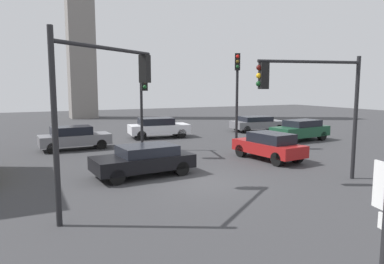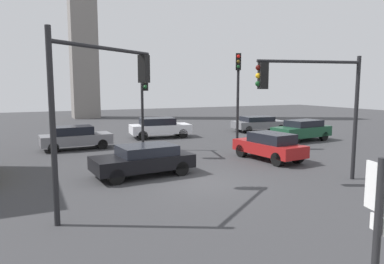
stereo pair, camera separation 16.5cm
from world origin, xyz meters
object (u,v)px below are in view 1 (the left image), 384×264
(car_3, at_px, (269,146))
(car_6, at_px, (74,137))
(traffic_light_2, at_px, (143,93))
(traffic_light_1, at_px, (311,91))
(car_1, at_px, (257,123))
(traffic_light_3, at_px, (106,86))
(car_2, at_px, (301,130))
(car_7, at_px, (144,159))
(car_5, at_px, (158,127))
(traffic_light_0, at_px, (237,83))

(car_3, bearing_deg, car_6, 42.41)
(traffic_light_2, height_order, car_3, traffic_light_2)
(traffic_light_1, distance_m, car_6, 14.22)
(car_1, relative_size, car_3, 1.12)
(traffic_light_3, height_order, car_1, traffic_light_3)
(car_1, distance_m, car_2, 5.72)
(traffic_light_1, distance_m, car_2, 11.62)
(car_7, bearing_deg, car_3, 178.11)
(car_6, bearing_deg, car_3, -43.42)
(car_2, bearing_deg, car_3, 29.05)
(traffic_light_3, distance_m, car_3, 10.17)
(car_1, height_order, car_5, car_5)
(car_5, bearing_deg, car_7, -107.48)
(car_5, xyz_separation_m, car_6, (-6.35, -2.53, -0.05))
(car_1, bearing_deg, traffic_light_1, -113.13)
(traffic_light_1, xyz_separation_m, car_2, (7.39, 8.51, -2.85))
(traffic_light_0, bearing_deg, traffic_light_2, -66.20)
(traffic_light_1, height_order, car_6, traffic_light_1)
(traffic_light_0, relative_size, traffic_light_2, 1.17)
(car_3, bearing_deg, traffic_light_0, -11.84)
(traffic_light_0, xyz_separation_m, car_1, (6.23, 6.45, -3.30))
(traffic_light_0, height_order, car_3, traffic_light_0)
(traffic_light_1, distance_m, car_1, 16.47)
(traffic_light_1, bearing_deg, car_2, -117.78)
(traffic_light_0, xyz_separation_m, car_5, (-2.72, 6.50, -3.20))
(car_5, relative_size, car_6, 1.09)
(car_1, xyz_separation_m, car_7, (-13.45, -10.44, 0.01))
(car_3, height_order, car_7, car_3)
(traffic_light_0, height_order, traffic_light_1, traffic_light_0)
(traffic_light_1, xyz_separation_m, traffic_light_3, (-7.86, 0.66, 0.19))
(traffic_light_2, height_order, car_1, traffic_light_2)
(traffic_light_2, bearing_deg, traffic_light_1, 39.14)
(traffic_light_0, distance_m, car_7, 8.88)
(traffic_light_1, height_order, car_1, traffic_light_1)
(traffic_light_1, height_order, car_3, traffic_light_1)
(traffic_light_1, distance_m, car_3, 5.15)
(car_1, height_order, car_2, car_2)
(car_2, bearing_deg, car_7, 13.43)
(traffic_light_0, distance_m, traffic_light_1, 7.92)
(traffic_light_1, xyz_separation_m, car_6, (-7.51, 11.72, -2.89))
(traffic_light_1, bearing_deg, car_6, -44.15)
(car_7, bearing_deg, traffic_light_3, 50.17)
(car_2, bearing_deg, traffic_light_1, 42.50)
(car_2, distance_m, car_6, 15.24)
(car_3, bearing_deg, traffic_light_2, 43.74)
(traffic_light_0, height_order, car_5, traffic_light_0)
(car_1, bearing_deg, traffic_light_3, -133.51)
(traffic_light_1, height_order, traffic_light_3, traffic_light_3)
(car_3, distance_m, car_5, 10.43)
(traffic_light_2, distance_m, car_3, 7.47)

